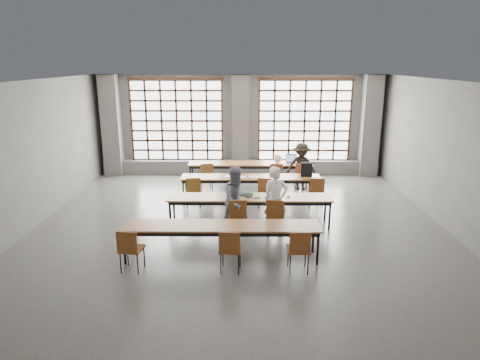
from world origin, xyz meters
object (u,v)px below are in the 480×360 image
plastic_bag (278,158)px  chair_near_right (299,247)px  desk_row_c (250,199)px  laptop_back (291,160)px  desk_row_a (250,165)px  chair_back_right (301,174)px  backpack (306,169)px  student_female (237,200)px  mouse (289,196)px  green_box (248,194)px  chair_front_left (237,213)px  chair_near_left (130,246)px  laptop_front (272,193)px  chair_mid_left (193,189)px  chair_mid_right (316,189)px  student_male (276,200)px  chair_back_mid (276,174)px  desk_row_b (251,179)px  red_pouch (132,246)px  chair_near_mid (230,247)px  chair_mid_centre (265,189)px  chair_front_right (275,213)px  desk_row_d (221,228)px  chair_back_left (206,173)px  phone (257,198)px

plastic_bag → chair_near_right: bearing=-90.5°
desk_row_c → laptop_back: laptop_back is taller
desk_row_a → laptop_back: 1.36m
chair_back_right → backpack: bearing=-89.9°
desk_row_a → student_female: size_ratio=2.49×
mouse → green_box: 1.01m
chair_front_left → backpack: size_ratio=2.20×
chair_near_left → chair_near_right: bearing=-0.0°
chair_near_right → laptop_front: 2.65m
chair_mid_left → chair_mid_right: (3.38, -0.00, 0.00)m
student_male → chair_back_mid: bearing=69.2°
desk_row_b → chair_back_right: bearing=33.5°
green_box → plastic_bag: size_ratio=0.87×
mouse → red_pouch: 4.05m
chair_mid_left → student_female: size_ratio=0.55×
student_male → chair_back_right: bearing=56.6°
chair_back_right → chair_mid_left: size_ratio=1.00×
chair_near_mid → laptop_front: bearing=69.7°
student_female → plastic_bag: student_female is taller
desk_row_c → student_female: bearing=-121.0°
chair_mid_centre → chair_mid_right: bearing=-0.0°
chair_front_right → red_pouch: 3.40m
desk_row_a → desk_row_d: 5.51m
student_female → chair_mid_right: bearing=9.8°
desk_row_d → chair_near_mid: size_ratio=4.55×
chair_mid_left → mouse: chair_mid_left is taller
desk_row_b → chair_back_mid: chair_back_mid is taller
laptop_front → red_pouch: size_ratio=2.09×
chair_near_left → chair_near_right: size_ratio=1.00×
chair_front_right → chair_mid_right: bearing=56.4°
chair_mid_right → chair_mid_centre: bearing=180.0°
chair_near_left → backpack: 5.98m
desk_row_b → chair_front_right: 2.60m
desk_row_d → chair_front_right: chair_front_right is taller
desk_row_b → chair_back_left: size_ratio=4.55×
student_female → laptop_front: 1.06m
desk_row_a → chair_back_right: 1.72m
chair_front_right → mouse: (0.36, 0.61, 0.21)m
chair_near_mid → chair_back_mid: bearing=77.0°
laptop_front → phone: (-0.38, -0.21, -0.05)m
desk_row_a → mouse: bearing=-76.2°
chair_near_right → laptop_back: (0.50, 6.21, 0.25)m
chair_mid_centre → student_female: 1.95m
laptop_front → desk_row_b: bearing=105.7°
desk_row_a → chair_mid_left: chair_mid_left is taller
desk_row_a → chair_near_mid: chair_near_mid is taller
chair_mid_centre → phone: size_ratio=6.77×
chair_mid_right → backpack: 0.81m
student_female → green_box: student_female is taller
chair_back_mid → chair_near_mid: (-1.26, -5.47, 0.00)m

